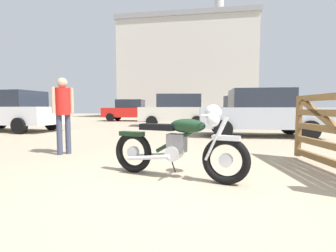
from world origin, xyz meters
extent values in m
plane|color=gray|center=(0.00, 0.00, 0.00)|extent=(80.00, 80.00, 0.00)
torus|color=black|center=(0.56, 0.09, 0.32)|extent=(0.64, 0.31, 0.64)
cylinder|color=silver|center=(0.56, 0.09, 0.32)|extent=(0.20, 0.13, 0.18)
torus|color=black|center=(-0.81, 0.55, 0.32)|extent=(0.64, 0.31, 0.64)
cylinder|color=silver|center=(-0.81, 0.55, 0.32)|extent=(0.20, 0.13, 0.18)
cube|color=silver|center=(0.56, 0.09, 0.62)|extent=(0.38, 0.24, 0.06)
cube|color=black|center=(-0.83, 0.56, 0.61)|extent=(0.42, 0.25, 0.07)
cylinder|color=silver|center=(0.46, 0.20, 0.60)|extent=(0.28, 0.13, 0.58)
cylinder|color=silver|center=(0.41, 0.06, 0.60)|extent=(0.28, 0.13, 0.58)
sphere|color=silver|center=(0.39, 0.14, 0.85)|extent=(0.17, 0.17, 0.17)
cylinder|color=silver|center=(0.32, 0.17, 0.92)|extent=(0.22, 0.60, 0.03)
sphere|color=silver|center=(0.41, 0.45, 0.94)|extent=(0.25, 0.25, 0.25)
cylinder|color=black|center=(-0.06, 0.30, 0.58)|extent=(0.73, 0.29, 0.47)
ellipsoid|color=black|center=(0.05, 0.26, 0.76)|extent=(0.56, 0.37, 0.20)
cube|color=black|center=(-0.39, 0.41, 0.73)|extent=(0.58, 0.36, 0.09)
cube|color=slate|center=(-0.11, 0.31, 0.51)|extent=(0.30, 0.25, 0.26)
cylinder|color=silver|center=(-0.14, 0.33, 0.36)|extent=(0.27, 0.26, 0.22)
cylinder|color=silver|center=(-0.47, 0.54, 0.28)|extent=(0.68, 0.28, 0.14)
cylinder|color=silver|center=(-0.54, 0.35, 0.28)|extent=(0.68, 0.28, 0.14)
cylinder|color=black|center=(-0.18, 0.52, 0.16)|extent=(0.09, 0.23, 0.33)
cube|color=brown|center=(2.21, 1.93, 0.65)|extent=(0.09, 0.11, 1.20)
cylinder|color=#383D51|center=(-2.75, 1.79, 0.43)|extent=(0.12, 0.12, 0.86)
cylinder|color=#383D51|center=(-2.62, 1.92, 0.43)|extent=(0.12, 0.12, 0.86)
cylinder|color=red|center=(-2.68, 1.85, 1.15)|extent=(0.30, 0.30, 0.58)
cylinder|color=tan|center=(-2.82, 1.72, 1.18)|extent=(0.08, 0.08, 0.55)
cylinder|color=tan|center=(-2.55, 1.99, 1.18)|extent=(0.08, 0.08, 0.55)
sphere|color=tan|center=(-2.68, 1.85, 1.55)|extent=(0.22, 0.22, 0.22)
cylinder|color=black|center=(3.82, 6.65, 0.31)|extent=(0.62, 0.20, 0.62)
cylinder|color=black|center=(3.80, 4.93, 0.31)|extent=(0.62, 0.20, 0.62)
cylinder|color=black|center=(1.12, 6.67, 0.31)|extent=(0.62, 0.20, 0.62)
cylinder|color=black|center=(1.10, 4.95, 0.31)|extent=(0.62, 0.20, 0.62)
cube|color=#ADB2BC|center=(2.46, 5.80, 0.67)|extent=(4.21, 1.75, 0.72)
cube|color=#232833|center=(2.46, 5.80, 1.35)|extent=(2.01, 1.58, 0.64)
cylinder|color=black|center=(-6.35, 7.32, 0.32)|extent=(0.66, 0.30, 0.64)
cylinder|color=black|center=(-6.62, 5.58, 0.32)|extent=(0.66, 0.30, 0.64)
cylinder|color=black|center=(-9.32, 7.78, 0.32)|extent=(0.66, 0.30, 0.64)
cube|color=silver|center=(-7.97, 6.68, 0.69)|extent=(4.91, 2.45, 0.74)
cube|color=#232833|center=(-8.27, 6.73, 1.40)|extent=(3.70, 2.11, 0.68)
cylinder|color=black|center=(2.16, 10.58, 0.32)|extent=(0.66, 0.30, 0.64)
cylinder|color=black|center=(1.90, 12.33, 0.32)|extent=(0.66, 0.30, 0.64)
cylinder|color=black|center=(5.13, 11.02, 0.32)|extent=(0.66, 0.30, 0.64)
cylinder|color=black|center=(4.87, 12.76, 0.32)|extent=(0.66, 0.30, 0.64)
cube|color=#2D4784|center=(3.52, 11.67, 0.69)|extent=(4.91, 2.43, 0.74)
cube|color=#232833|center=(3.81, 11.72, 1.40)|extent=(3.70, 2.09, 0.68)
cylinder|color=black|center=(-2.10, 9.59, 0.30)|extent=(0.62, 0.25, 0.60)
cylinder|color=black|center=(-2.27, 11.22, 0.30)|extent=(0.62, 0.25, 0.60)
cylinder|color=black|center=(0.29, 9.84, 0.30)|extent=(0.62, 0.25, 0.60)
cylinder|color=black|center=(0.12, 11.47, 0.30)|extent=(0.62, 0.25, 0.60)
cube|color=beige|center=(-0.99, 10.53, 0.68)|extent=(4.05, 2.03, 0.76)
cube|color=#232833|center=(-0.74, 10.55, 1.42)|extent=(2.54, 1.76, 0.72)
cylinder|color=black|center=(-3.44, 16.28, 0.31)|extent=(0.62, 0.20, 0.62)
cylinder|color=black|center=(-3.45, 14.56, 0.31)|extent=(0.62, 0.20, 0.62)
cylinder|color=black|center=(-6.14, 16.29, 0.31)|extent=(0.62, 0.20, 0.62)
cylinder|color=black|center=(-6.15, 14.57, 0.31)|extent=(0.62, 0.20, 0.62)
cube|color=red|center=(-4.80, 15.43, 0.67)|extent=(4.21, 1.74, 0.72)
cube|color=#232833|center=(-4.80, 15.43, 1.35)|extent=(2.01, 1.57, 0.64)
cube|color=beige|center=(-0.46, 27.43, 4.99)|extent=(14.73, 13.67, 9.98)
cube|color=gray|center=(-0.46, 27.43, 10.23)|extent=(15.04, 13.99, 0.50)
camera|label=1|loc=(0.13, -3.11, 1.01)|focal=25.83mm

